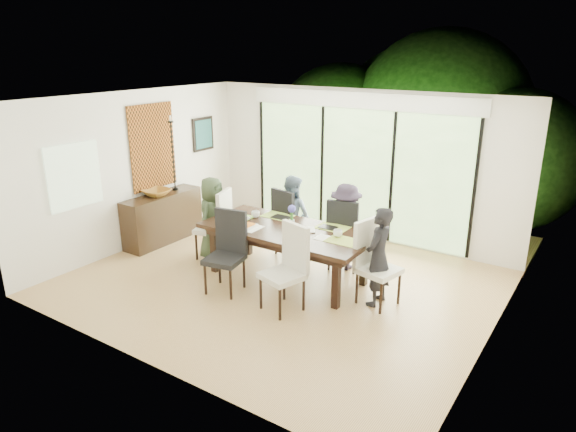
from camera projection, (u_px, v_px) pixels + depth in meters
The scene contains 62 objects.
floor at pixel (279, 284), 7.71m from camera, with size 6.00×5.00×0.01m, color #9B6D3E.
ceiling at pixel (278, 100), 6.85m from camera, with size 6.00×5.00×0.01m, color white.
wall_back at pixel (357, 165), 9.26m from camera, with size 6.00×0.02×2.70m, color silver.
wall_front at pixel (140, 254), 5.30m from camera, with size 6.00×0.02×2.70m, color white.
wall_left at pixel (135, 170), 8.86m from camera, with size 0.02×5.00×2.70m, color beige.
wall_right at pixel (501, 239), 5.70m from camera, with size 0.02×5.00×2.70m, color beige.
glass_doors at pixel (356, 173), 9.28m from camera, with size 4.20×0.02×2.30m, color #598C3F.
blinds_header at pixel (359, 100), 8.86m from camera, with size 4.40×0.06×0.28m, color white.
mullion_a at pixel (262, 160), 10.37m from camera, with size 0.05×0.04×2.30m, color black.
mullion_b at pixel (322, 169), 9.64m from camera, with size 0.05×0.04×2.30m, color black.
mullion_c at pixel (392, 179), 8.90m from camera, with size 0.05×0.04×2.30m, color black.
mullion_d at pixel (474, 191), 8.17m from camera, with size 0.05×0.04×2.30m, color black.
side_window at pixel (74, 176), 7.84m from camera, with size 0.02×0.90×1.00m, color #8CAD7F.
deck at pixel (374, 224), 10.41m from camera, with size 6.00×1.80×0.10m, color brown.
rail_top at pixel (391, 187), 10.85m from camera, with size 6.00×0.08×0.06m, color #4E2F21.
foliage_left at pixel (340, 131), 12.31m from camera, with size 3.20×3.20×3.20m, color #14380F.
foliage_mid at pixel (440, 121), 11.51m from camera, with size 4.00×4.00×4.00m, color #14380F.
foliage_right at pixel (514, 160), 10.10m from camera, with size 2.80×2.80×2.80m, color #14380F.
foliage_far at pixel (408, 122), 12.64m from camera, with size 3.60×3.60×3.60m, color #14380F.
table_top at pixel (287, 230), 7.66m from camera, with size 2.58×1.18×0.06m, color black.
table_apron at pixel (287, 236), 7.69m from camera, with size 2.37×0.97×0.11m, color black.
table_leg_fl at pixel (214, 249), 8.01m from camera, with size 0.10×0.10×0.74m, color black.
table_leg_fr at pixel (336, 283), 6.88m from camera, with size 0.10×0.10×0.74m, color black.
table_leg_bl at pixel (248, 233), 8.69m from camera, with size 0.10×0.10×0.74m, color black.
table_leg_br at pixel (364, 262), 7.56m from camera, with size 0.10×0.10×0.74m, color black.
chair_left_end at pixel (212, 224), 8.50m from camera, with size 0.49×0.49×1.18m, color silver, non-canonical shape.
chair_right_end at pixel (379, 264), 6.93m from camera, with size 0.49×0.49×1.18m, color white, non-canonical shape.
chair_far_left at pixel (293, 221), 8.62m from camera, with size 0.49×0.49×1.18m, color black, non-canonical shape.
chair_far_right at pixel (346, 232), 8.10m from camera, with size 0.49×0.49×1.18m, color black, non-canonical shape.
chair_near_left at pixel (224, 253), 7.29m from camera, with size 0.49×0.49×1.18m, color black, non-canonical shape.
chair_near_right at pixel (282, 269), 6.76m from camera, with size 0.49×0.49×1.18m, color silver, non-canonical shape.
person_left_end at pixel (213, 218), 8.46m from camera, with size 0.65×0.41×1.39m, color #36452E.
person_right_end at pixel (378, 257), 6.90m from camera, with size 0.65×0.41×1.39m, color black.
person_far_left at pixel (292, 216), 8.58m from camera, with size 0.65×0.41×1.39m, color slate.
person_far_right at pixel (346, 227), 8.05m from camera, with size 0.65×0.41×1.39m, color #2A2132.
placemat_left at pixel (237, 217), 8.15m from camera, with size 0.47×0.34×0.01m, color #8AC145.
placemat_right at pixel (344, 241), 7.15m from camera, with size 0.47×0.34×0.01m, color olive.
placemat_far_l at pixel (278, 216), 8.20m from camera, with size 0.47×0.34×0.01m, color #A0C747.
placemat_far_r at pixel (332, 227), 7.67m from camera, with size 0.47×0.34×0.01m, color #A6C245.
placemat_paper at pixel (246, 227), 7.70m from camera, with size 0.47×0.34×0.01m, color white.
tablet_far_l at pixel (281, 217), 8.10m from camera, with size 0.28×0.19×0.01m, color black.
tablet_far_r at pixel (328, 227), 7.66m from camera, with size 0.26×0.18×0.01m, color black.
papers at pixel (326, 238), 7.24m from camera, with size 0.32×0.24×0.00m, color white.
platter_base at pixel (246, 226), 7.69m from camera, with size 0.28×0.28×0.03m, color white.
platter_snacks at pixel (246, 225), 7.69m from camera, with size 0.22×0.22×0.02m, color orange.
vase at pixel (292, 224), 7.64m from camera, with size 0.09×0.09×0.13m, color silver.
hyacinth_stems at pixel (292, 216), 7.60m from camera, with size 0.04×0.04×0.17m, color #337226.
hyacinth_blooms at pixel (292, 209), 7.57m from camera, with size 0.12×0.12×0.12m, color #504DC2.
laptop at pixel (238, 219), 8.01m from camera, with size 0.35×0.23×0.03m, color silver.
cup_a at pixel (256, 214), 8.12m from camera, with size 0.13×0.13×0.10m, color white.
cup_b at pixel (292, 229), 7.47m from camera, with size 0.11×0.11×0.10m, color white.
cup_c at pixel (338, 233), 7.29m from camera, with size 0.13×0.13×0.10m, color white.
book at pixel (303, 230), 7.55m from camera, with size 0.18×0.24×0.02m, color white.
sideboard at pixel (163, 218), 9.26m from camera, with size 0.44×1.57×0.88m, color black.
bowl at pixel (157, 193), 9.03m from camera, with size 0.47×0.47×0.11m, color brown.
candlestick_base at pixel (175, 189), 9.40m from camera, with size 0.10×0.10×0.04m, color black.
candlestick_shaft at pixel (173, 156), 9.20m from camera, with size 0.02×0.02×1.22m, color black.
candlestick_pan at pixel (170, 122), 9.01m from camera, with size 0.10×0.10×0.03m, color black.
candle at pixel (170, 118), 8.99m from camera, with size 0.04×0.04×0.10m, color silver.
tapestry at pixel (153, 147), 9.05m from camera, with size 0.02×1.00×1.50m, color #9B4D16.
art_frame at pixel (203, 134), 10.06m from camera, with size 0.03×0.55×0.65m, color black.
art_canvas at pixel (204, 134), 10.05m from camera, with size 0.01×0.45×0.55m, color #17474A.
Camera 1 is at (3.99, -5.74, 3.39)m, focal length 32.00 mm.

